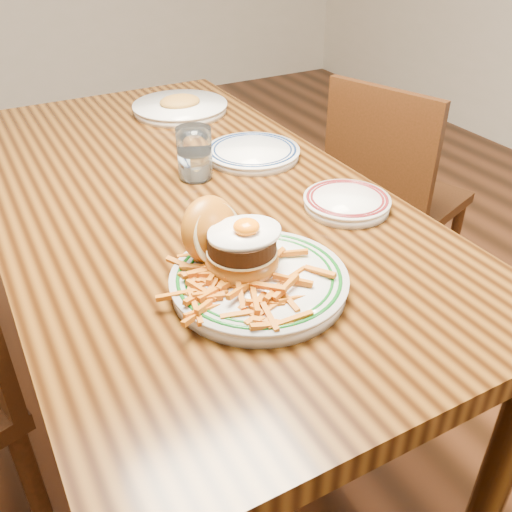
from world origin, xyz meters
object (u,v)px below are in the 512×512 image
chair_right (390,193)px  side_plate (347,202)px  table (183,222)px  main_plate (251,267)px

chair_right → side_plate: 0.77m
table → chair_right: size_ratio=1.89×
table → chair_right: (0.83, 0.19, -0.21)m
main_plate → chair_right: bearing=12.3°
table → chair_right: 0.88m
main_plate → side_plate: size_ratio=1.74×
main_plate → side_plate: 0.36m
table → side_plate: 0.40m
chair_right → side_plate: bearing=20.2°
chair_right → table: bearing=-6.6°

